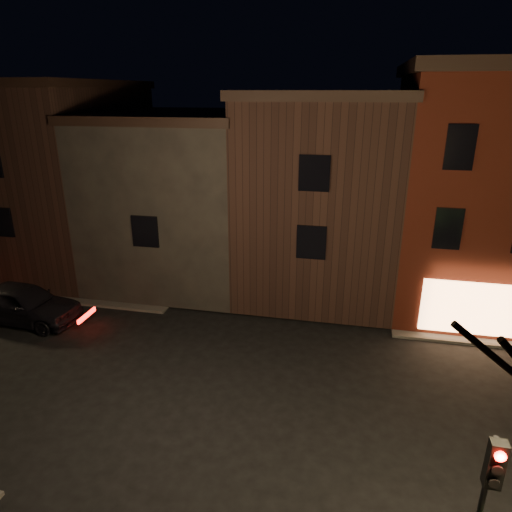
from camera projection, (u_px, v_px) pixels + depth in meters
The scene contains 8 objects.
ground at pixel (245, 397), 15.02m from camera, with size 120.00×120.00×0.00m, color black.
sidewalk_far_left at pixel (64, 213), 37.30m from camera, with size 30.00×30.00×0.12m, color #2D2B28.
corner_building at pixel (468, 188), 20.30m from camera, with size 6.50×8.50×10.50m.
row_building_a at pixel (322, 190), 22.71m from camera, with size 7.30×10.30×9.40m.
row_building_b at pixel (185, 194), 24.31m from camera, with size 7.80×10.30×8.40m.
row_building_c at pixel (62, 175), 25.48m from camera, with size 7.30×10.30×9.90m.
traffic_signal at pixel (484, 502), 7.90m from camera, with size 0.58×0.38×4.05m.
parked_car_a at pixel (23, 303), 19.68m from camera, with size 2.03×5.06×1.72m, color black.
Camera 1 is at (2.97, -12.16, 9.52)m, focal length 32.00 mm.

